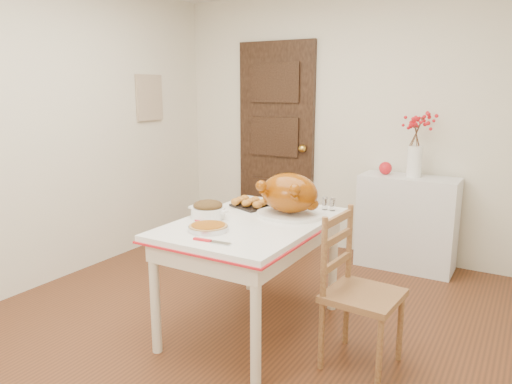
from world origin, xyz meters
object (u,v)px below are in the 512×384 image
Objects in this scene: sideboard at (407,223)px; kitchen_table at (252,276)px; chair_oak at (363,292)px; pumpkin_pie at (208,227)px; turkey_platter at (289,195)px.

sideboard is 1.79m from kitchen_table.
chair_oak reaches higher than sideboard.
kitchen_table is (-0.60, -1.69, -0.04)m from sideboard.
turkey_platter is at bearing 63.45° from pumpkin_pie.
kitchen_table is at bearing -109.66° from sideboard.
kitchen_table is 0.78m from chair_oak.
chair_oak is (0.17, -1.73, 0.04)m from sideboard.
chair_oak is 2.00× the size of turkey_platter.
sideboard is at bearing 94.00° from turkey_platter.
kitchen_table is at bearing -105.63° from turkey_platter.
sideboard is at bearing 70.46° from pumpkin_pie.
chair_oak is at bearing -84.45° from sideboard.
chair_oak is 0.80m from turkey_platter.
turkey_platter reaches higher than sideboard.
kitchen_table is at bearing 71.09° from pumpkin_pie.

